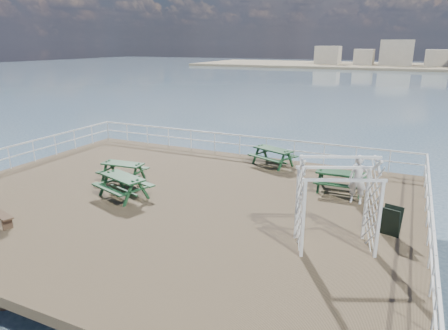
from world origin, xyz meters
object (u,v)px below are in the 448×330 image
at_px(picnic_table_a, 123,168).
at_px(picnic_table_c, 341,178).
at_px(flat_bench_near, 0,216).
at_px(person, 358,180).
at_px(picnic_table_b, 273,153).
at_px(trellis_arbor, 336,208).
at_px(picnic_table_d, 123,182).

bearing_deg(picnic_table_a, picnic_table_c, 11.17).
distance_m(picnic_table_a, flat_bench_near, 5.33).
distance_m(flat_bench_near, person, 12.38).
bearing_deg(picnic_table_a, picnic_table_b, 38.37).
bearing_deg(picnic_table_a, trellis_arbor, -18.28).
bearing_deg(picnic_table_b, flat_bench_near, -98.80).
height_order(picnic_table_b, trellis_arbor, trellis_arbor).
relative_size(picnic_table_d, flat_bench_near, 1.63).
relative_size(picnic_table_c, trellis_arbor, 0.70).
xyz_separation_m(trellis_arbor, person, (0.15, 3.81, -0.32)).
distance_m(picnic_table_b, person, 5.43).
bearing_deg(picnic_table_d, person, 39.16).
bearing_deg(flat_bench_near, picnic_table_d, 75.46).
distance_m(picnic_table_a, person, 9.62).
xyz_separation_m(picnic_table_d, trellis_arbor, (8.06, -0.63, 0.61)).
xyz_separation_m(picnic_table_a, person, (9.48, 1.59, 0.35)).
relative_size(picnic_table_d, person, 1.30).
relative_size(picnic_table_b, picnic_table_c, 1.22).
bearing_deg(picnic_table_a, picnic_table_d, -56.13).
bearing_deg(trellis_arbor, person, 64.22).
bearing_deg(trellis_arbor, picnic_table_c, 73.59).
xyz_separation_m(picnic_table_d, person, (8.21, 3.18, 0.29)).
distance_m(trellis_arbor, person, 3.82).
distance_m(picnic_table_a, picnic_table_c, 9.09).
bearing_deg(picnic_table_d, picnic_table_c, 46.82).
height_order(picnic_table_c, trellis_arbor, trellis_arbor).
bearing_deg(picnic_table_d, picnic_table_b, 76.94).
relative_size(flat_bench_near, trellis_arbor, 0.52).
height_order(picnic_table_c, picnic_table_d, picnic_table_d).
xyz_separation_m(picnic_table_c, person, (0.74, -0.93, 0.31)).
bearing_deg(person, trellis_arbor, -89.30).
distance_m(picnic_table_a, picnic_table_d, 2.03).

